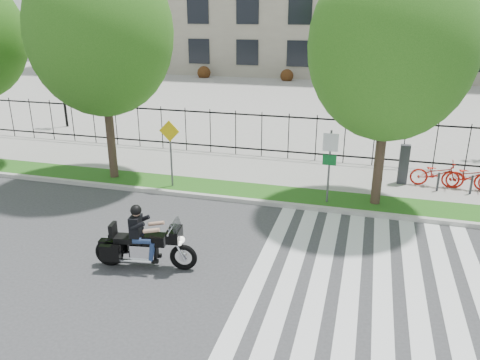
# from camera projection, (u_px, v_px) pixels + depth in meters

# --- Properties ---
(ground) EXTENTS (120.00, 120.00, 0.00)m
(ground) POSITION_uv_depth(u_px,v_px,m) (184.00, 256.00, 12.72)
(ground) COLOR #353537
(ground) RESTS_ON ground
(curb) EXTENTS (60.00, 0.20, 0.15)m
(curb) POSITION_uv_depth(u_px,v_px,m) (228.00, 199.00, 16.41)
(curb) COLOR #B0AEA6
(curb) RESTS_ON ground
(grass_verge) EXTENTS (60.00, 1.50, 0.15)m
(grass_verge) POSITION_uv_depth(u_px,v_px,m) (235.00, 190.00, 17.18)
(grass_verge) COLOR #255B16
(grass_verge) RESTS_ON ground
(sidewalk) EXTENTS (60.00, 3.50, 0.15)m
(sidewalk) POSITION_uv_depth(u_px,v_px,m) (252.00, 170.00, 19.44)
(sidewalk) COLOR gray
(sidewalk) RESTS_ON ground
(plaza) EXTENTS (80.00, 34.00, 0.10)m
(plaza) POSITION_uv_depth(u_px,v_px,m) (309.00, 99.00, 35.34)
(plaza) COLOR gray
(plaza) RESTS_ON ground
(crosswalk_stripes) EXTENTS (5.70, 8.00, 0.01)m
(crosswalk_stripes) POSITION_uv_depth(u_px,v_px,m) (366.00, 282.00, 11.49)
(crosswalk_stripes) COLOR silver
(crosswalk_stripes) RESTS_ON ground
(iron_fence) EXTENTS (30.00, 0.06, 2.00)m
(iron_fence) POSITION_uv_depth(u_px,v_px,m) (262.00, 134.00, 20.66)
(iron_fence) COLOR black
(iron_fence) RESTS_ON sidewalk
(lamp_post_left) EXTENTS (1.06, 0.70, 4.25)m
(lamp_post_left) POSITION_uv_depth(u_px,v_px,m) (60.00, 71.00, 25.55)
(lamp_post_left) COLOR black
(lamp_post_left) RESTS_ON ground
(street_tree_1) EXTENTS (5.19, 5.19, 8.42)m
(street_tree_1) POSITION_uv_depth(u_px,v_px,m) (101.00, 32.00, 16.56)
(street_tree_1) COLOR #33231C
(street_tree_1) RESTS_ON grass_verge
(street_tree_2) EXTENTS (5.09, 5.09, 8.08)m
(street_tree_2) POSITION_uv_depth(u_px,v_px,m) (391.00, 46.00, 14.14)
(street_tree_2) COLOR #33231C
(street_tree_2) RESTS_ON grass_verge
(sign_pole_regulatory) EXTENTS (0.50, 0.09, 2.50)m
(sign_pole_regulatory) POSITION_uv_depth(u_px,v_px,m) (330.00, 157.00, 15.41)
(sign_pole_regulatory) COLOR #59595B
(sign_pole_regulatory) RESTS_ON grass_verge
(sign_pole_warning) EXTENTS (0.78, 0.09, 2.49)m
(sign_pole_warning) POSITION_uv_depth(u_px,v_px,m) (170.00, 145.00, 16.87)
(sign_pole_warning) COLOR #59595B
(sign_pole_warning) RESTS_ON grass_verge
(motorcycle_rider) EXTENTS (2.71, 0.97, 2.10)m
(motorcycle_rider) POSITION_uv_depth(u_px,v_px,m) (144.00, 243.00, 11.96)
(motorcycle_rider) COLOR black
(motorcycle_rider) RESTS_ON ground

